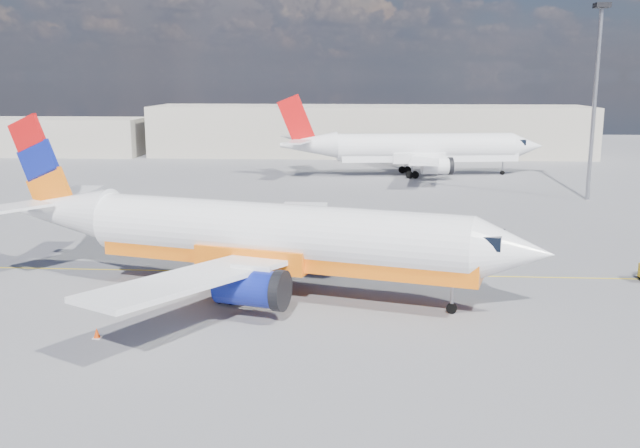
{
  "coord_description": "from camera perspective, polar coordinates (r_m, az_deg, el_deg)",
  "views": [
    {
      "loc": [
        4.66,
        -41.97,
        12.67
      ],
      "look_at": [
        1.77,
        2.09,
        3.5
      ],
      "focal_mm": 40.0,
      "sensor_mm": 36.0,
      "label": 1
    }
  ],
  "objects": [
    {
      "name": "terminal_annex",
      "position": [
        124.7,
        -19.86,
        6.59
      ],
      "size": [
        26.0,
        10.0,
        6.0
      ],
      "primitive_type": "cube",
      "color": "beige",
      "rests_on": "ground"
    },
    {
      "name": "main_jet",
      "position": [
        41.96,
        -4.92,
        -0.96
      ],
      "size": [
        34.56,
        26.36,
        10.45
      ],
      "rotation": [
        0.0,
        0.0,
        -0.27
      ],
      "color": "white",
      "rests_on": "ground"
    },
    {
      "name": "terminal_main",
      "position": [
        117.3,
        3.95,
        7.46
      ],
      "size": [
        70.0,
        14.0,
        8.0
      ],
      "primitive_type": "cube",
      "color": "beige",
      "rests_on": "ground"
    },
    {
      "name": "floodlight_mast",
      "position": [
        78.82,
        21.21,
        10.39
      ],
      "size": [
        1.45,
        1.45,
        19.83
      ],
      "color": "#93929A",
      "rests_on": "ground"
    },
    {
      "name": "ground",
      "position": [
        44.09,
        -2.48,
        -4.98
      ],
      "size": [
        240.0,
        240.0,
        0.0
      ],
      "primitive_type": "plane",
      "color": "#5D5D62",
      "rests_on": "ground"
    },
    {
      "name": "taxi_line",
      "position": [
        46.95,
        -2.08,
        -3.92
      ],
      "size": [
        70.0,
        0.15,
        0.01
      ],
      "primitive_type": "cube",
      "color": "yellow",
      "rests_on": "ground"
    },
    {
      "name": "second_jet",
      "position": [
        93.28,
        7.73,
        5.99
      ],
      "size": [
        34.78,
        27.2,
        10.52
      ],
      "rotation": [
        0.0,
        0.0,
        0.14
      ],
      "color": "white",
      "rests_on": "ground"
    },
    {
      "name": "traffic_cone",
      "position": [
        37.17,
        -17.43,
        -8.33
      ],
      "size": [
        0.38,
        0.38,
        0.53
      ],
      "color": "white",
      "rests_on": "ground"
    }
  ]
}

